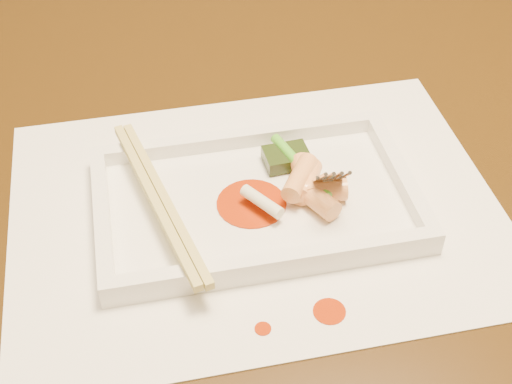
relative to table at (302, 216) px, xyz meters
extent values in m
cube|color=black|center=(0.00, 0.00, 0.08)|extent=(1.40, 0.90, 0.04)
cube|color=white|center=(-0.06, -0.08, 0.10)|extent=(0.40, 0.30, 0.00)
cylinder|color=#A92A04|center=(-0.03, -0.20, 0.10)|extent=(0.02, 0.02, 0.00)
cylinder|color=#A92A04|center=(-0.08, -0.20, 0.10)|extent=(0.01, 0.01, 0.00)
cube|color=white|center=(-0.06, -0.08, 0.11)|extent=(0.26, 0.16, 0.01)
cube|color=white|center=(-0.06, -0.01, 0.12)|extent=(0.26, 0.01, 0.01)
cube|color=white|center=(-0.06, -0.15, 0.12)|extent=(0.26, 0.01, 0.01)
cube|color=white|center=(-0.19, -0.08, 0.12)|extent=(0.01, 0.14, 0.01)
cube|color=white|center=(0.06, -0.08, 0.12)|extent=(0.01, 0.14, 0.01)
cube|color=black|center=(-0.03, -0.04, 0.12)|extent=(0.04, 0.03, 0.01)
cylinder|color=#EAEACC|center=(-0.06, -0.09, 0.12)|extent=(0.03, 0.04, 0.01)
cylinder|color=#3DA31A|center=(-0.02, -0.06, 0.12)|extent=(0.03, 0.08, 0.01)
cube|color=tan|center=(-0.15, -0.08, 0.13)|extent=(0.05, 0.19, 0.01)
cube|color=tan|center=(-0.14, -0.08, 0.13)|extent=(0.05, 0.19, 0.01)
cylinder|color=#A92A04|center=(-0.07, -0.08, 0.11)|extent=(0.06, 0.06, 0.00)
cylinder|color=#FABF74|center=(-0.02, -0.08, 0.12)|extent=(0.04, 0.05, 0.02)
cylinder|color=#FABF74|center=(-0.01, -0.09, 0.12)|extent=(0.05, 0.02, 0.02)
cylinder|color=#FABF74|center=(-0.03, -0.08, 0.13)|extent=(0.04, 0.05, 0.02)
cylinder|color=#FABF74|center=(-0.02, -0.10, 0.12)|extent=(0.03, 0.04, 0.02)
cylinder|color=#FABF74|center=(-0.02, -0.07, 0.12)|extent=(0.02, 0.05, 0.02)
camera|label=1|loc=(-0.15, -0.49, 0.52)|focal=50.00mm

